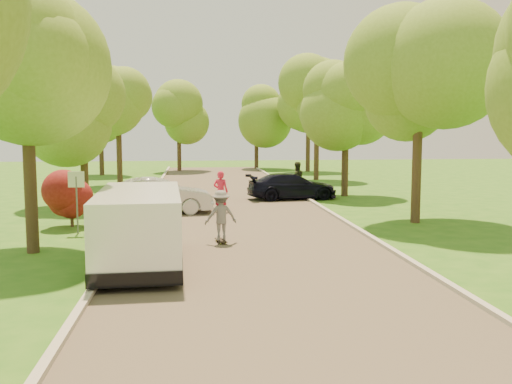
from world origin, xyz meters
name	(u,v)px	position (x,y,z in m)	size (l,w,h in m)	color
ground	(256,255)	(0.00, 0.00, 0.00)	(100.00, 100.00, 0.00)	#2A6618
road	(235,214)	(0.00, 8.00, 0.01)	(8.00, 60.00, 0.01)	#4C4438
curb_left	(140,214)	(-4.05, 8.00, 0.06)	(0.18, 60.00, 0.12)	#B2AD9E
curb_right	(328,211)	(4.05, 8.00, 0.06)	(0.18, 60.00, 0.12)	#B2AD9E
street_sign	(76,189)	(-5.80, 4.00, 1.56)	(0.55, 0.06, 2.17)	#59595E
red_shrub	(71,197)	(-6.30, 5.50, 1.10)	(1.70, 1.70, 1.95)	#382619
tree_l_mida	(33,75)	(-6.30, 1.00, 5.17)	(4.71, 4.60, 7.39)	#382619
tree_l_midb	(86,109)	(-6.81, 12.00, 4.59)	(4.30, 4.20, 6.62)	#382619
tree_l_far	(121,101)	(-6.39, 22.00, 5.47)	(4.92, 4.80, 7.79)	#382619
tree_r_mida	(425,78)	(7.02, 5.00, 5.54)	(5.13, 5.00, 7.95)	#382619
tree_r_midb	(350,106)	(6.60, 14.00, 4.88)	(4.51, 4.40, 7.01)	#382619
tree_r_far	(320,98)	(7.23, 24.00, 5.83)	(5.33, 5.20, 8.34)	#382619
tree_bg_a	(103,107)	(-8.78, 30.00, 5.31)	(5.12, 5.00, 7.72)	#382619
tree_bg_b	(311,106)	(8.22, 32.00, 5.54)	(5.12, 5.00, 7.95)	#382619
tree_bg_c	(181,113)	(-2.79, 34.00, 5.02)	(4.92, 4.80, 7.33)	#382619
tree_bg_d	(259,111)	(4.22, 36.00, 5.31)	(5.12, 5.00, 7.72)	#382619
minivan	(140,226)	(-3.20, -0.98, 1.06)	(2.36, 5.48, 2.01)	white
silver_sedan	(158,196)	(-3.30, 8.45, 0.77)	(1.63, 4.68, 1.54)	#B5B5BA
dark_sedan	(292,186)	(3.30, 12.83, 0.67)	(1.89, 4.65, 1.35)	black
longboard	(221,240)	(-0.92, 1.79, 0.09)	(0.38, 0.85, 0.10)	black
skateboarder	(221,215)	(-0.92, 1.79, 0.90)	(1.03, 0.59, 1.60)	slate
person_striped	(221,192)	(-0.60, 8.65, 0.90)	(0.66, 0.43, 1.81)	red
person_olive	(297,179)	(3.80, 14.27, 0.93)	(0.90, 0.70, 1.86)	#2D311D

